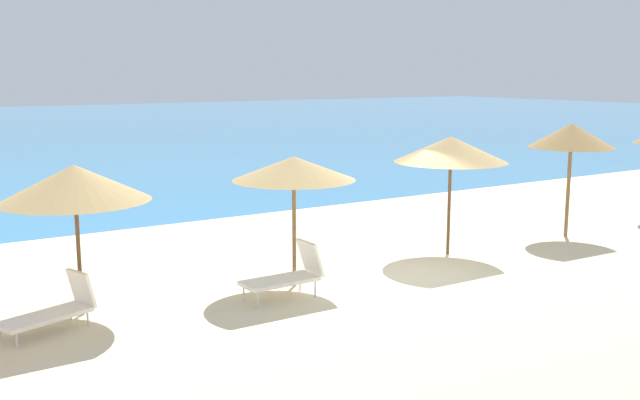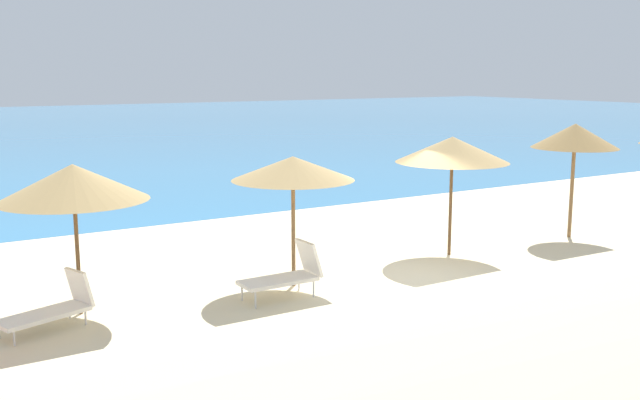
{
  "view_description": "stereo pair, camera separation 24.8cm",
  "coord_description": "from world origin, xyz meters",
  "px_view_note": "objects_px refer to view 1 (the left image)",
  "views": [
    {
      "loc": [
        -9.59,
        -11.43,
        4.24
      ],
      "look_at": [
        -1.46,
        1.37,
        1.56
      ],
      "focal_mm": 40.95,
      "sensor_mm": 36.0,
      "label": 1
    },
    {
      "loc": [
        -9.38,
        -11.56,
        4.24
      ],
      "look_at": [
        -1.46,
        1.37,
        1.56
      ],
      "focal_mm": 40.95,
      "sensor_mm": 36.0,
      "label": 2
    }
  ],
  "objects_px": {
    "beach_umbrella_4": "(294,169)",
    "beach_umbrella_5": "(451,149)",
    "beach_umbrella_3": "(75,183)",
    "lounge_chair_1": "(289,274)",
    "beach_umbrella_6": "(571,136)",
    "lounge_chair_3": "(55,309)",
    "beach_ball": "(337,330)"
  },
  "relations": [
    {
      "from": "lounge_chair_3",
      "to": "beach_ball",
      "type": "height_order",
      "value": "lounge_chair_3"
    },
    {
      "from": "beach_umbrella_3",
      "to": "beach_umbrella_6",
      "type": "bearing_deg",
      "value": -1.97
    },
    {
      "from": "lounge_chair_3",
      "to": "beach_umbrella_5",
      "type": "bearing_deg",
      "value": -106.5
    },
    {
      "from": "beach_umbrella_3",
      "to": "beach_umbrella_4",
      "type": "xyz_separation_m",
      "value": [
        4.07,
        -0.48,
        0.01
      ]
    },
    {
      "from": "beach_umbrella_5",
      "to": "beach_umbrella_6",
      "type": "bearing_deg",
      "value": -3.4
    },
    {
      "from": "beach_umbrella_3",
      "to": "beach_umbrella_4",
      "type": "relative_size",
      "value": 1.02
    },
    {
      "from": "beach_umbrella_4",
      "to": "beach_umbrella_6",
      "type": "relative_size",
      "value": 0.89
    },
    {
      "from": "beach_umbrella_4",
      "to": "beach_ball",
      "type": "bearing_deg",
      "value": -108.24
    },
    {
      "from": "lounge_chair_3",
      "to": "beach_ball",
      "type": "relative_size",
      "value": 4.56
    },
    {
      "from": "beach_umbrella_5",
      "to": "lounge_chair_1",
      "type": "xyz_separation_m",
      "value": [
        -4.84,
        -0.9,
        -2.02
      ]
    },
    {
      "from": "lounge_chair_1",
      "to": "beach_umbrella_4",
      "type": "bearing_deg",
      "value": -39.66
    },
    {
      "from": "lounge_chair_3",
      "to": "beach_ball",
      "type": "xyz_separation_m",
      "value": [
        3.65,
        -2.94,
        -0.18
      ]
    },
    {
      "from": "beach_umbrella_5",
      "to": "beach_umbrella_6",
      "type": "distance_m",
      "value": 3.9
    },
    {
      "from": "beach_umbrella_3",
      "to": "lounge_chair_1",
      "type": "bearing_deg",
      "value": -16.92
    },
    {
      "from": "beach_umbrella_4",
      "to": "beach_umbrella_6",
      "type": "bearing_deg",
      "value": 0.38
    },
    {
      "from": "beach_umbrella_6",
      "to": "beach_umbrella_4",
      "type": "bearing_deg",
      "value": -179.62
    },
    {
      "from": "beach_umbrella_6",
      "to": "lounge_chair_1",
      "type": "relative_size",
      "value": 1.88
    },
    {
      "from": "beach_umbrella_5",
      "to": "lounge_chair_3",
      "type": "relative_size",
      "value": 1.67
    },
    {
      "from": "lounge_chair_1",
      "to": "beach_ball",
      "type": "height_order",
      "value": "lounge_chair_1"
    },
    {
      "from": "beach_umbrella_4",
      "to": "beach_umbrella_6",
      "type": "distance_m",
      "value": 8.25
    },
    {
      "from": "beach_umbrella_3",
      "to": "beach_umbrella_5",
      "type": "relative_size",
      "value": 0.97
    },
    {
      "from": "lounge_chair_3",
      "to": "beach_umbrella_4",
      "type": "bearing_deg",
      "value": -107.93
    },
    {
      "from": "beach_umbrella_3",
      "to": "beach_umbrella_5",
      "type": "xyz_separation_m",
      "value": [
        8.42,
        -0.19,
        0.12
      ]
    },
    {
      "from": "beach_umbrella_6",
      "to": "beach_ball",
      "type": "height_order",
      "value": "beach_umbrella_6"
    },
    {
      "from": "beach_umbrella_3",
      "to": "beach_ball",
      "type": "distance_m",
      "value": 5.13
    },
    {
      "from": "beach_umbrella_6",
      "to": "beach_ball",
      "type": "bearing_deg",
      "value": -161.67
    },
    {
      "from": "beach_umbrella_3",
      "to": "beach_umbrella_6",
      "type": "xyz_separation_m",
      "value": [
        12.31,
        -0.42,
        0.27
      ]
    },
    {
      "from": "beach_umbrella_3",
      "to": "beach_umbrella_6",
      "type": "distance_m",
      "value": 12.32
    },
    {
      "from": "beach_umbrella_3",
      "to": "beach_ball",
      "type": "height_order",
      "value": "beach_umbrella_3"
    },
    {
      "from": "lounge_chair_1",
      "to": "beach_ball",
      "type": "xyz_separation_m",
      "value": [
        -0.5,
        -2.39,
        -0.27
      ]
    },
    {
      "from": "beach_umbrella_3",
      "to": "lounge_chair_3",
      "type": "bearing_deg",
      "value": -136.41
    },
    {
      "from": "beach_umbrella_4",
      "to": "beach_umbrella_5",
      "type": "height_order",
      "value": "beach_umbrella_5"
    }
  ]
}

